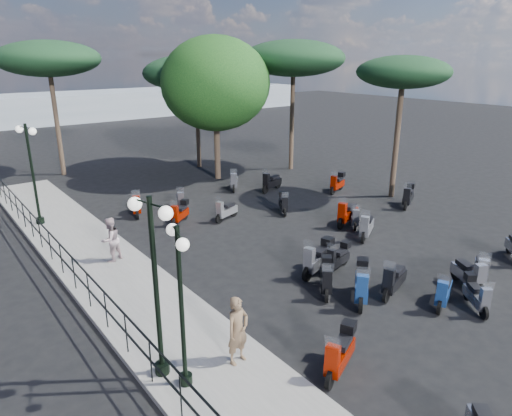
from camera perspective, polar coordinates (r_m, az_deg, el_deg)
ground at (r=16.70m, az=9.05°, el=-7.02°), size 120.00×120.00×0.00m
sidewalk at (r=15.65m, az=-16.42°, el=-9.12°), size 3.00×30.00×0.15m
railing at (r=14.78m, az=-21.12°, el=-7.81°), size 0.04×26.04×1.10m
lamp_post_0 at (r=9.87m, az=-9.36°, el=-11.07°), size 0.48×1.09×3.79m
lamp_post_1 at (r=10.16m, az=-12.48°, el=-8.52°), size 0.54×1.24×4.30m
lamp_post_2 at (r=21.46m, az=-26.22°, el=4.50°), size 0.61×1.23×4.34m
woman at (r=11.11m, az=-2.29°, el=-15.03°), size 0.68×0.50×1.71m
pedestrian_far at (r=16.96m, az=-17.73°, el=-3.78°), size 0.96×0.86×1.61m
scooter_1 at (r=11.38m, az=10.43°, el=-17.49°), size 1.59×0.90×1.35m
scooter_2 at (r=14.35m, az=13.04°, el=-9.30°), size 1.53×1.33×1.48m
scooter_3 at (r=14.66m, az=8.80°, el=-8.68°), size 1.26×1.27×1.30m
scooter_4 at (r=20.57m, az=-9.49°, el=-0.64°), size 1.33×1.06×1.24m
scooter_5 at (r=21.99m, az=-14.72°, el=0.32°), size 0.85×1.67×1.40m
scooter_7 at (r=14.99m, az=16.81°, el=-8.70°), size 1.69×0.77×1.38m
scooter_8 at (r=14.88m, az=22.37°, el=-9.73°), size 1.52×0.81×1.28m
scooter_9 at (r=15.79m, az=7.75°, el=-6.29°), size 1.82×0.79×1.47m
scooter_10 at (r=20.72m, az=-3.76°, el=-0.37°), size 1.51×0.71×1.24m
scooter_11 at (r=22.44m, az=-9.43°, el=1.04°), size 0.89×1.48×1.27m
scooter_13 at (r=15.10m, az=25.84°, el=-9.80°), size 1.04×1.26×1.19m
scooter_14 at (r=16.74m, az=26.30°, el=-7.00°), size 1.54×0.97×1.35m
scooter_15 at (r=16.20m, az=10.20°, el=-6.17°), size 1.47×0.60×1.18m
scooter_16 at (r=20.43m, az=11.31°, el=-0.75°), size 1.80×0.82×1.47m
scooter_17 at (r=21.67m, az=3.43°, el=0.53°), size 0.94×1.31×1.18m
scooter_20 at (r=16.21m, az=25.07°, el=-7.61°), size 0.97×1.58×1.38m
scooter_21 at (r=19.15m, az=13.64°, el=-2.32°), size 1.60×1.01×1.41m
scooter_22 at (r=20.30m, az=12.22°, el=-1.23°), size 1.13×1.11×1.19m
scooter_23 at (r=25.40m, az=-2.75°, el=3.31°), size 1.11×1.39×1.33m
scooter_26 at (r=23.70m, az=18.49°, el=1.38°), size 1.62×0.97×1.39m
scooter_27 at (r=25.32m, az=10.13°, el=3.06°), size 1.58×0.81×1.32m
scooter_28 at (r=25.12m, az=1.93°, el=3.20°), size 1.71×0.77×1.40m
broadleaf_tree at (r=27.11m, az=-5.10°, el=15.20°), size 6.29×6.29×8.26m
pine_0 at (r=30.32m, az=-7.56°, el=16.37°), size 6.65×6.65×7.23m
pine_1 at (r=29.50m, az=4.71°, el=18.13°), size 6.33×6.33×8.07m
pine_2 at (r=30.37m, az=-24.55°, el=16.58°), size 5.96×5.96×7.99m
pine_3 at (r=24.31m, az=17.93°, el=15.76°), size 4.58×4.58×7.16m
distant_hills at (r=56.56m, az=-26.68°, el=10.94°), size 70.00×8.00×3.00m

